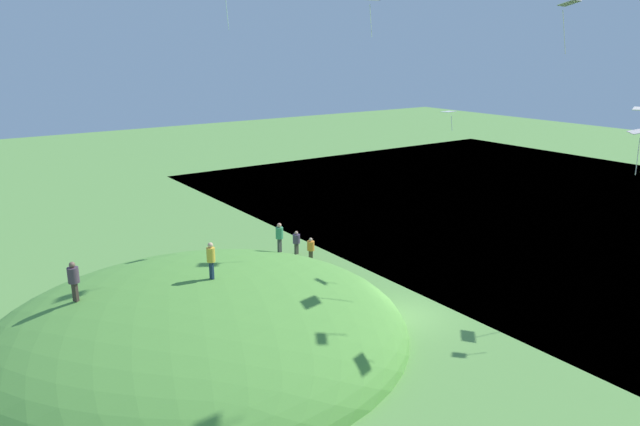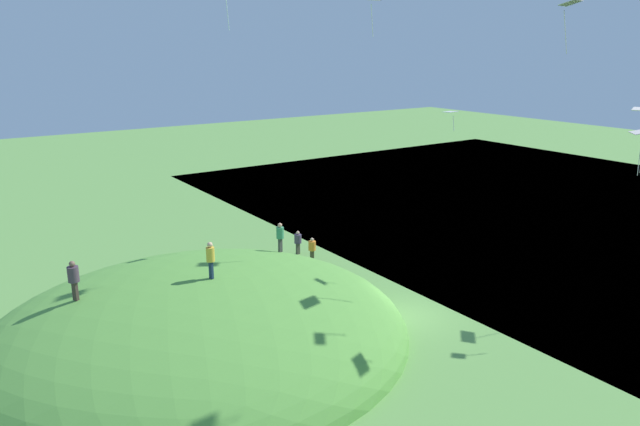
% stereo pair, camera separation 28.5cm
% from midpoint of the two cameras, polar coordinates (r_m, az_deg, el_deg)
% --- Properties ---
extents(ground_plane, '(160.00, 160.00, 0.00)m').
position_cam_midpoint_polar(ground_plane, '(31.34, 8.27, -9.69)').
color(ground_plane, '#5F9446').
extents(grass_hill, '(20.31, 18.48, 6.52)m').
position_cam_midpoint_polar(grass_hill, '(28.99, -11.75, -12.06)').
color(grass_hill, '#57973D').
rests_on(grass_hill, ground_plane).
extents(person_watching_kites, '(0.46, 0.46, 1.72)m').
position_cam_midpoint_polar(person_watching_kites, '(26.99, -10.72, -4.07)').
color(person_watching_kites, '#192D45').
rests_on(person_watching_kites, grass_hill).
extents(person_on_hilltop, '(0.63, 0.63, 1.79)m').
position_cam_midpoint_polar(person_on_hilltop, '(27.43, -22.84, -5.67)').
color(person_on_hilltop, '#3E302A').
rests_on(person_on_hilltop, grass_hill).
extents(person_near_shore, '(0.51, 0.51, 1.69)m').
position_cam_midpoint_polar(person_near_shore, '(32.87, -4.16, -2.03)').
color(person_near_shore, '#373835').
rests_on(person_near_shore, grass_hill).
extents(person_with_child, '(0.66, 0.66, 1.59)m').
position_cam_midpoint_polar(person_with_child, '(38.11, -1.11, -3.27)').
color(person_with_child, '#3F3B2B').
rests_on(person_with_child, ground_plane).
extents(person_walking_path, '(0.55, 0.55, 1.60)m').
position_cam_midpoint_polar(person_walking_path, '(39.47, -2.49, -2.60)').
color(person_walking_path, '#37392F').
rests_on(person_walking_path, ground_plane).
extents(kite_2, '(0.96, 0.73, 1.22)m').
position_cam_midpoint_polar(kite_2, '(38.62, 12.01, 9.42)').
color(kite_2, silver).
extents(kite_4, '(0.92, 0.71, 2.00)m').
position_cam_midpoint_polar(kite_4, '(34.36, 4.65, 19.46)').
color(kite_4, white).
extents(kite_7, '(1.29, 1.04, 2.38)m').
position_cam_midpoint_polar(kite_7, '(30.89, 22.50, 17.89)').
color(kite_7, silver).
extents(kite_11, '(1.37, 1.36, 2.26)m').
position_cam_midpoint_polar(kite_11, '(33.55, 28.00, 6.75)').
color(kite_11, silver).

